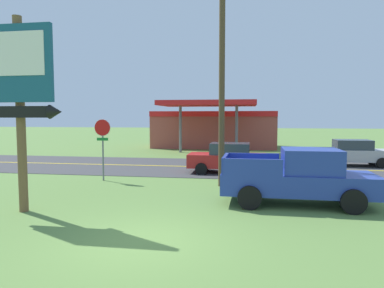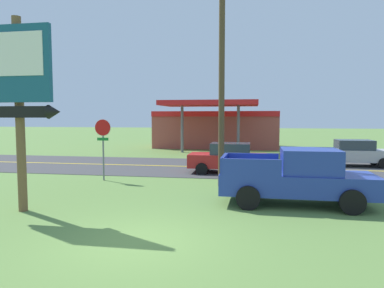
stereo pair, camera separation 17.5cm
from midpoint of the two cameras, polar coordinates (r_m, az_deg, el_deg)
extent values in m
plane|color=#5B7F3D|center=(9.00, -9.01, -15.49)|extent=(180.00, 180.00, 0.00)
cube|color=#3D3D3F|center=(21.42, 1.90, -3.76)|extent=(140.00, 8.00, 0.02)
cube|color=gold|center=(21.42, 1.90, -3.72)|extent=(126.00, 0.20, 0.01)
cylinder|color=brown|center=(12.46, -26.48, 4.15)|extent=(0.28, 0.28, 6.20)
cube|color=#19516B|center=(12.43, -27.23, 11.57)|extent=(2.49, 0.16, 2.38)
cube|color=white|center=(12.40, -27.53, 12.92)|extent=(2.09, 0.03, 1.34)
cube|color=black|center=(12.32, -26.99, 4.68)|extent=(2.24, 0.12, 0.36)
cone|color=black|center=(11.59, -21.69, 4.89)|extent=(0.40, 0.44, 0.44)
cylinder|color=slate|center=(17.38, -14.55, -2.19)|extent=(0.08, 0.08, 2.20)
cylinder|color=red|center=(17.25, -14.68, 2.59)|extent=(0.76, 0.03, 0.76)
cylinder|color=white|center=(17.27, -14.65, 2.60)|extent=(0.80, 0.01, 0.80)
cube|color=#19722D|center=(17.27, -14.64, 0.77)|extent=(0.56, 0.03, 0.14)
cylinder|color=brown|center=(15.51, 4.56, 11.57)|extent=(0.26, 0.26, 9.98)
cube|color=#A84C42|center=(35.78, 3.59, 2.40)|extent=(12.00, 6.00, 3.60)
cube|color=red|center=(32.73, 3.08, 4.93)|extent=(12.00, 0.12, 0.50)
cube|color=red|center=(29.82, 2.48, 6.62)|extent=(8.00, 5.00, 0.40)
cylinder|color=slate|center=(30.19, -2.06, 2.60)|extent=(0.24, 0.24, 4.20)
cylinder|color=slate|center=(29.63, 7.09, 2.54)|extent=(0.24, 0.24, 4.20)
cube|color=#233893|center=(12.81, 16.30, -6.09)|extent=(5.23, 2.04, 0.72)
cube|color=#233893|center=(12.76, 18.39, -2.64)|extent=(1.93, 1.83, 0.84)
cube|color=#28333D|center=(12.92, 22.30, -2.66)|extent=(0.13, 1.66, 0.71)
cube|color=#233893|center=(13.55, 9.51, -2.67)|extent=(1.95, 0.15, 0.56)
cube|color=#233893|center=(11.73, 9.42, -3.77)|extent=(1.95, 0.15, 0.56)
cube|color=#233893|center=(12.68, 5.05, -3.10)|extent=(0.15, 1.88, 0.56)
cylinder|color=black|center=(14.09, 22.41, -6.78)|extent=(0.80, 0.29, 0.80)
cylinder|color=black|center=(12.23, 24.38, -8.53)|extent=(0.80, 0.29, 0.80)
cylinder|color=black|center=(13.77, 9.09, -6.76)|extent=(0.80, 0.29, 0.80)
cylinder|color=black|center=(11.85, 8.93, -8.59)|extent=(0.80, 0.29, 0.80)
cube|color=red|center=(19.22, 5.46, -2.70)|extent=(4.20, 1.76, 0.72)
cube|color=#2D3842|center=(19.14, 5.92, -0.75)|extent=(2.10, 1.56, 0.60)
cylinder|color=black|center=(18.53, 1.24, -4.07)|extent=(0.64, 0.24, 0.64)
cylinder|color=black|center=(20.26, 1.93, -3.34)|extent=(0.64, 0.24, 0.64)
cylinder|color=black|center=(18.36, 9.34, -4.21)|extent=(0.64, 0.24, 0.64)
cylinder|color=black|center=(20.10, 9.33, -3.46)|extent=(0.64, 0.24, 0.64)
cube|color=#A8AAAF|center=(24.05, 24.75, -1.66)|extent=(4.20, 1.76, 0.72)
cube|color=#2D3842|center=(23.95, 24.46, -0.09)|extent=(2.10, 1.56, 0.60)
cylinder|color=black|center=(25.30, 27.03, -2.27)|extent=(0.64, 0.24, 0.64)
cylinder|color=black|center=(23.64, 28.34, -2.76)|extent=(0.64, 0.24, 0.64)
cylinder|color=black|center=(24.62, 21.25, -2.26)|extent=(0.64, 0.24, 0.64)
cylinder|color=black|center=(22.92, 22.17, -2.76)|extent=(0.64, 0.24, 0.64)
camera|label=1|loc=(0.09, -90.31, -0.02)|focal=32.78mm
camera|label=2|loc=(0.09, 89.69, 0.02)|focal=32.78mm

